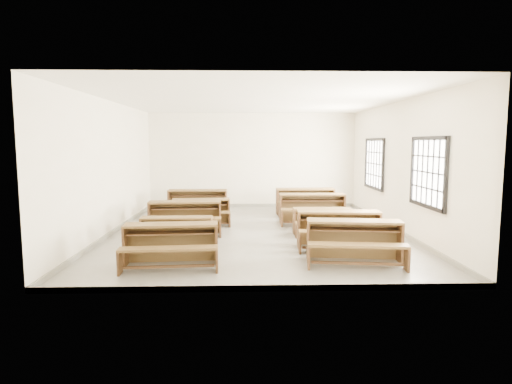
{
  "coord_description": "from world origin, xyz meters",
  "views": [
    {
      "loc": [
        -0.3,
        -10.38,
        2.2
      ],
      "look_at": [
        0.0,
        0.0,
        1.0
      ],
      "focal_mm": 30.0,
      "sensor_mm": 36.0,
      "label": 1
    }
  ],
  "objects_px": {
    "desk_set_4": "(198,201)",
    "desk_set_6": "(339,226)",
    "desk_set_0": "(171,241)",
    "desk_set_5": "(354,238)",
    "desk_set_9": "(305,199)",
    "desk_set_1": "(176,230)",
    "desk_set_7": "(322,219)",
    "desk_set_2": "(185,215)",
    "desk_set_8": "(312,206)",
    "desk_set_3": "(201,210)"
  },
  "relations": [
    {
      "from": "desk_set_0",
      "to": "desk_set_4",
      "type": "xyz_separation_m",
      "value": [
        -0.08,
        5.23,
        0.02
      ]
    },
    {
      "from": "desk_set_2",
      "to": "desk_set_3",
      "type": "bearing_deg",
      "value": 72.38
    },
    {
      "from": "desk_set_1",
      "to": "desk_set_4",
      "type": "distance_m",
      "value": 4.02
    },
    {
      "from": "desk_set_9",
      "to": "desk_set_4",
      "type": "bearing_deg",
      "value": -178.6
    },
    {
      "from": "desk_set_1",
      "to": "desk_set_2",
      "type": "xyz_separation_m",
      "value": [
        -0.03,
        1.53,
        0.07
      ]
    },
    {
      "from": "desk_set_7",
      "to": "desk_set_2",
      "type": "bearing_deg",
      "value": 177.46
    },
    {
      "from": "desk_set_2",
      "to": "desk_set_4",
      "type": "xyz_separation_m",
      "value": [
        0.04,
        2.49,
        0.0
      ]
    },
    {
      "from": "desk_set_1",
      "to": "desk_set_6",
      "type": "relative_size",
      "value": 0.83
    },
    {
      "from": "desk_set_7",
      "to": "desk_set_9",
      "type": "relative_size",
      "value": 0.77
    },
    {
      "from": "desk_set_5",
      "to": "desk_set_8",
      "type": "bearing_deg",
      "value": 99.15
    },
    {
      "from": "desk_set_6",
      "to": "desk_set_1",
      "type": "bearing_deg",
      "value": -176.09
    },
    {
      "from": "desk_set_5",
      "to": "desk_set_9",
      "type": "bearing_deg",
      "value": 98.36
    },
    {
      "from": "desk_set_5",
      "to": "desk_set_7",
      "type": "bearing_deg",
      "value": 100.14
    },
    {
      "from": "desk_set_7",
      "to": "desk_set_1",
      "type": "bearing_deg",
      "value": -157.13
    },
    {
      "from": "desk_set_4",
      "to": "desk_set_2",
      "type": "bearing_deg",
      "value": -89.78
    },
    {
      "from": "desk_set_0",
      "to": "desk_set_5",
      "type": "height_order",
      "value": "desk_set_5"
    },
    {
      "from": "desk_set_3",
      "to": "desk_set_0",
      "type": "bearing_deg",
      "value": -97.29
    },
    {
      "from": "desk_set_1",
      "to": "desk_set_9",
      "type": "bearing_deg",
      "value": 51.32
    },
    {
      "from": "desk_set_5",
      "to": "desk_set_7",
      "type": "height_order",
      "value": "desk_set_5"
    },
    {
      "from": "desk_set_1",
      "to": "desk_set_9",
      "type": "relative_size",
      "value": 0.81
    },
    {
      "from": "desk_set_0",
      "to": "desk_set_1",
      "type": "relative_size",
      "value": 1.17
    },
    {
      "from": "desk_set_2",
      "to": "desk_set_5",
      "type": "relative_size",
      "value": 0.99
    },
    {
      "from": "desk_set_4",
      "to": "desk_set_6",
      "type": "bearing_deg",
      "value": -48.73
    },
    {
      "from": "desk_set_1",
      "to": "desk_set_5",
      "type": "distance_m",
      "value": 3.61
    },
    {
      "from": "desk_set_0",
      "to": "desk_set_7",
      "type": "bearing_deg",
      "value": 34.62
    },
    {
      "from": "desk_set_0",
      "to": "desk_set_3",
      "type": "distance_m",
      "value": 3.89
    },
    {
      "from": "desk_set_0",
      "to": "desk_set_9",
      "type": "distance_m",
      "value": 6.32
    },
    {
      "from": "desk_set_6",
      "to": "desk_set_8",
      "type": "distance_m",
      "value": 2.8
    },
    {
      "from": "desk_set_0",
      "to": "desk_set_7",
      "type": "relative_size",
      "value": 1.23
    },
    {
      "from": "desk_set_1",
      "to": "desk_set_8",
      "type": "xyz_separation_m",
      "value": [
        3.29,
        2.79,
        0.08
      ]
    },
    {
      "from": "desk_set_7",
      "to": "desk_set_8",
      "type": "height_order",
      "value": "desk_set_8"
    },
    {
      "from": "desk_set_7",
      "to": "desk_set_9",
      "type": "distance_m",
      "value": 2.89
    },
    {
      "from": "desk_set_3",
      "to": "desk_set_9",
      "type": "relative_size",
      "value": 0.88
    },
    {
      "from": "desk_set_3",
      "to": "desk_set_7",
      "type": "height_order",
      "value": "desk_set_3"
    },
    {
      "from": "desk_set_8",
      "to": "desk_set_9",
      "type": "bearing_deg",
      "value": 90.66
    },
    {
      "from": "desk_set_0",
      "to": "desk_set_3",
      "type": "bearing_deg",
      "value": 83.79
    },
    {
      "from": "desk_set_3",
      "to": "desk_set_8",
      "type": "relative_size",
      "value": 0.88
    },
    {
      "from": "desk_set_1",
      "to": "desk_set_5",
      "type": "xyz_separation_m",
      "value": [
        3.44,
        -1.11,
        0.07
      ]
    },
    {
      "from": "desk_set_2",
      "to": "desk_set_1",
      "type": "bearing_deg",
      "value": -92.63
    },
    {
      "from": "desk_set_1",
      "to": "desk_set_0",
      "type": "bearing_deg",
      "value": -86.33
    },
    {
      "from": "desk_set_4",
      "to": "desk_set_7",
      "type": "xyz_separation_m",
      "value": [
        3.29,
        -2.67,
        -0.1
      ]
    },
    {
      "from": "desk_set_0",
      "to": "desk_set_6",
      "type": "height_order",
      "value": "desk_set_6"
    },
    {
      "from": "desk_set_6",
      "to": "desk_set_8",
      "type": "relative_size",
      "value": 0.98
    },
    {
      "from": "desk_set_2",
      "to": "desk_set_6",
      "type": "height_order",
      "value": "desk_set_2"
    },
    {
      "from": "desk_set_5",
      "to": "desk_set_1",
      "type": "bearing_deg",
      "value": 169.14
    },
    {
      "from": "desk_set_1",
      "to": "desk_set_3",
      "type": "relative_size",
      "value": 0.93
    },
    {
      "from": "desk_set_3",
      "to": "desk_set_4",
      "type": "xyz_separation_m",
      "value": [
        -0.24,
        1.34,
        0.06
      ]
    },
    {
      "from": "desk_set_4",
      "to": "desk_set_5",
      "type": "xyz_separation_m",
      "value": [
        3.42,
        -5.12,
        -0.01
      ]
    },
    {
      "from": "desk_set_5",
      "to": "desk_set_7",
      "type": "relative_size",
      "value": 1.3
    },
    {
      "from": "desk_set_6",
      "to": "desk_set_5",
      "type": "bearing_deg",
      "value": -83.95
    }
  ]
}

